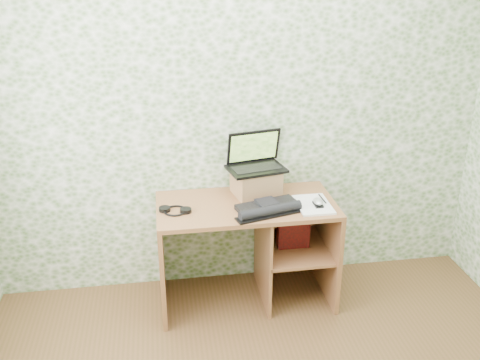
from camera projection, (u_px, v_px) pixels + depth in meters
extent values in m
plane|color=white|center=(239.00, 112.00, 3.65)|extent=(3.50, 0.00, 3.50)
cube|color=brown|center=(246.00, 206.00, 3.59)|extent=(1.20, 0.60, 0.03)
cube|color=brown|center=(162.00, 261.00, 3.65)|extent=(0.03, 0.60, 0.72)
cube|color=brown|center=(327.00, 247.00, 3.82)|extent=(0.03, 0.60, 0.72)
cube|color=brown|center=(263.00, 253.00, 3.75)|extent=(0.02, 0.56, 0.72)
cube|color=brown|center=(295.00, 248.00, 3.78)|extent=(0.46, 0.56, 0.02)
cube|color=brown|center=(287.00, 231.00, 4.05)|extent=(0.48, 0.02, 0.72)
cube|color=#956A42|center=(256.00, 182.00, 3.69)|extent=(0.35, 0.31, 0.18)
cube|color=black|center=(256.00, 169.00, 3.66)|extent=(0.43, 0.33, 0.02)
cube|color=black|center=(256.00, 168.00, 3.64)|extent=(0.35, 0.21, 0.00)
cube|color=black|center=(254.00, 146.00, 3.70)|extent=(0.38, 0.14, 0.24)
cube|color=#295317|center=(254.00, 147.00, 3.70)|extent=(0.34, 0.11, 0.20)
cube|color=black|center=(267.00, 206.00, 3.52)|extent=(0.43, 0.25, 0.03)
cube|color=black|center=(267.00, 204.00, 3.51)|extent=(0.16, 0.16, 0.05)
cylinder|color=black|center=(270.00, 211.00, 3.41)|extent=(0.43, 0.17, 0.07)
cube|color=black|center=(271.00, 215.00, 3.42)|extent=(0.47, 0.21, 0.01)
torus|color=black|center=(175.00, 211.00, 3.47)|extent=(0.19, 0.19, 0.01)
cylinder|color=black|center=(165.00, 209.00, 3.48)|extent=(0.07, 0.07, 0.03)
cylinder|color=black|center=(186.00, 210.00, 3.46)|extent=(0.07, 0.07, 0.03)
cube|color=white|center=(313.00, 205.00, 3.55)|extent=(0.22, 0.31, 0.01)
ellipsoid|color=silver|center=(318.00, 203.00, 3.52)|extent=(0.06, 0.10, 0.03)
cylinder|color=black|center=(322.00, 199.00, 3.61)|extent=(0.02, 0.15, 0.01)
cube|color=maroon|center=(293.00, 230.00, 3.72)|extent=(0.22, 0.07, 0.27)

